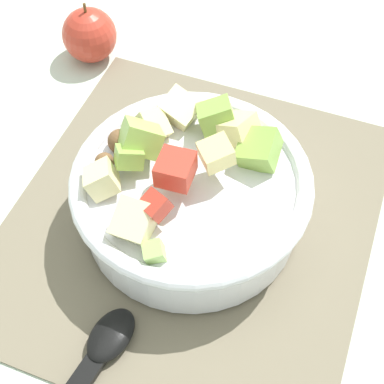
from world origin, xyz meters
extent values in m
plane|color=silver|center=(0.00, 0.00, 0.00)|extent=(2.40, 2.40, 0.00)
cube|color=#756B56|center=(0.00, 0.00, 0.00)|extent=(0.40, 0.36, 0.01)
cylinder|color=white|center=(0.00, 0.00, 0.04)|extent=(0.22, 0.22, 0.06)
torus|color=white|center=(0.00, 0.00, 0.07)|extent=(0.23, 0.23, 0.02)
cube|color=beige|center=(-0.07, 0.03, 0.08)|extent=(0.04, 0.03, 0.04)
sphere|color=brown|center=(0.01, 0.08, 0.08)|extent=(0.04, 0.04, 0.04)
cube|color=#BC3828|center=(-0.06, 0.01, 0.10)|extent=(0.03, 0.03, 0.02)
cube|color=#8CB74C|center=(0.05, -0.05, 0.08)|extent=(0.04, 0.04, 0.04)
cube|color=beige|center=(0.04, 0.06, 0.08)|extent=(0.04, 0.05, 0.04)
cube|color=#BC3828|center=(-0.02, 0.01, 0.10)|extent=(0.03, 0.03, 0.02)
cube|color=#8CB74C|center=(0.07, 0.00, 0.09)|extent=(0.05, 0.05, 0.04)
cube|color=#E5D684|center=(0.01, -0.02, 0.10)|extent=(0.04, 0.04, 0.03)
sphere|color=brown|center=(-0.01, 0.08, 0.08)|extent=(0.03, 0.03, 0.03)
cube|color=#8CB74C|center=(-0.01, 0.06, 0.09)|extent=(0.04, 0.03, 0.03)
cube|color=#9EC656|center=(0.01, 0.06, 0.09)|extent=(0.05, 0.05, 0.05)
cube|color=beige|center=(0.07, 0.04, 0.08)|extent=(0.04, 0.05, 0.04)
cube|color=#A3CC6B|center=(-0.09, 0.00, 0.08)|extent=(0.03, 0.03, 0.03)
cube|color=beige|center=(-0.04, 0.07, 0.08)|extent=(0.04, 0.04, 0.04)
cube|color=beige|center=(0.06, -0.02, 0.08)|extent=(0.05, 0.05, 0.05)
ellipsoid|color=black|center=(-0.15, 0.02, 0.01)|extent=(0.06, 0.04, 0.01)
sphere|color=#BC3828|center=(0.20, 0.21, 0.03)|extent=(0.07, 0.07, 0.07)
cylinder|color=brown|center=(0.20, 0.21, 0.08)|extent=(0.00, 0.00, 0.01)
camera|label=1|loc=(-0.32, -0.12, 0.51)|focal=54.76mm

